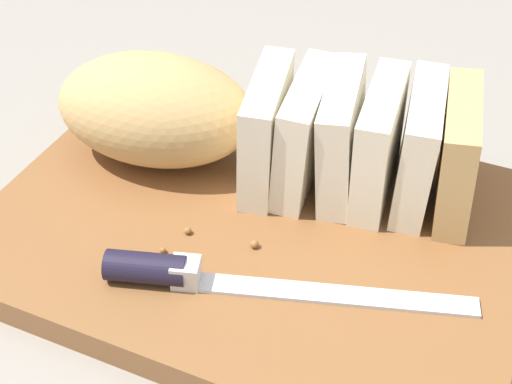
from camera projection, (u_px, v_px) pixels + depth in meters
name	position (u px, v px, depth m)	size (l,w,h in m)	color
ground_plane	(256.00, 244.00, 0.60)	(3.00, 3.00, 0.00)	gray
cutting_board	(256.00, 233.00, 0.59)	(0.42, 0.30, 0.02)	brown
bread_loaf	(248.00, 123.00, 0.61)	(0.36, 0.14, 0.09)	tan
bread_knife	(193.00, 274.00, 0.53)	(0.26, 0.08, 0.02)	silver
crumb_near_knife	(188.00, 231.00, 0.57)	(0.01, 0.01, 0.01)	#996633
crumb_near_loaf	(254.00, 186.00, 0.61)	(0.00, 0.00, 0.00)	#996633
crumb_stray_left	(163.00, 250.00, 0.55)	(0.00, 0.00, 0.00)	#996633
crumb_stray_right	(254.00, 244.00, 0.56)	(0.01, 0.01, 0.01)	#996633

